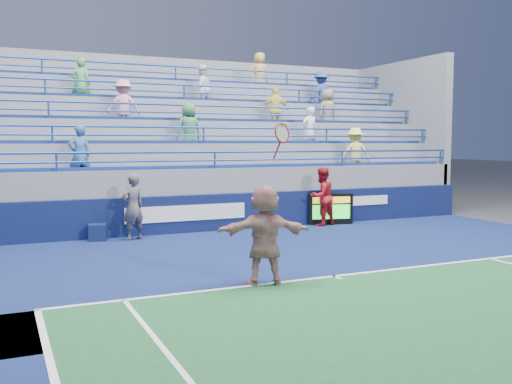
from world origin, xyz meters
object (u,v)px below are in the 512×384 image
line_judge (133,207)px  ball_girl (322,197)px  serve_speed_board (331,209)px  judge_chair (97,231)px  tennis_player (265,234)px

line_judge → ball_girl: (6.03, 0.23, 0.02)m
serve_speed_board → ball_girl: (-0.36, -0.05, 0.42)m
serve_speed_board → judge_chair: serve_speed_board is taller
ball_girl → tennis_player: bearing=36.8°
ball_girl → line_judge: bearing=-12.3°
serve_speed_board → line_judge: 6.40m
judge_chair → line_judge: size_ratio=0.45×
judge_chair → tennis_player: 6.49m
serve_speed_board → tennis_player: tennis_player is taller
tennis_player → line_judge: size_ratio=1.66×
judge_chair → ball_girl: bearing=-0.6°
tennis_player → ball_girl: tennis_player is taller
line_judge → ball_girl: 6.03m
serve_speed_board → judge_chair: 7.29m
serve_speed_board → line_judge: size_ratio=0.80×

